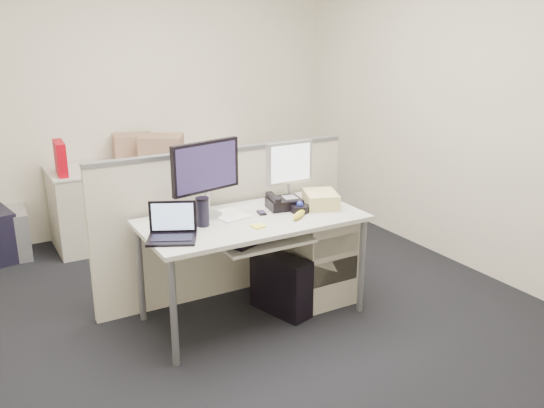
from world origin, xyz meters
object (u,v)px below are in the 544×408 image
laptop (171,223)px  monitor_main (206,179)px  desk (252,227)px  desk_phone (284,203)px

laptop → monitor_main: bearing=66.2°
desk → laptop: laptop is taller
desk → laptop: 0.66m
monitor_main → desk_phone: bearing=-23.3°
laptop → desk_phone: laptop is taller
desk → laptop: bearing=-167.8°
desk → monitor_main: monitor_main is taller
desk → desk_phone: size_ratio=6.52×
laptop → desk: bearing=38.1°
monitor_main → desk_phone: 0.60m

